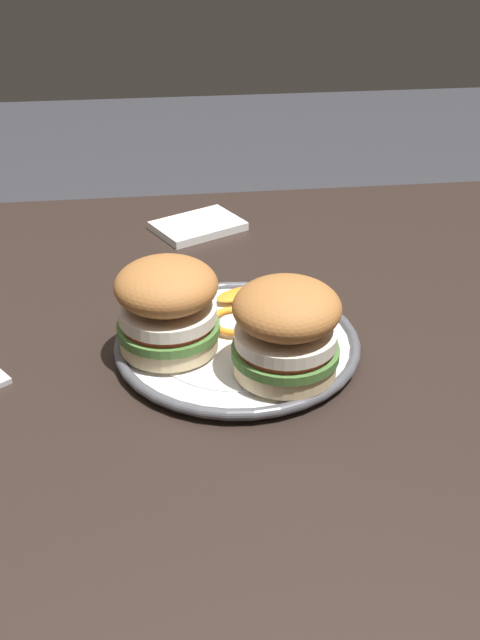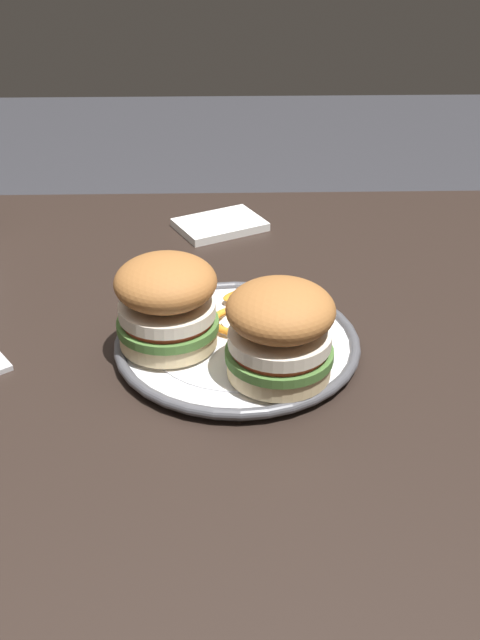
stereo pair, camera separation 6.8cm
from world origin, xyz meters
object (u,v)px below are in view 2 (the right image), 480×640
at_px(dining_table, 237,404).
at_px(dinner_plate, 240,344).
at_px(sandwich_half_right, 167,302).
at_px(sandwich_half_left, 280,330).

relative_size(dining_table, dinner_plate, 4.24).
xyz_separation_m(dining_table, sandwich_half_right, (0.07, 0.05, 0.17)).
bearing_deg(sandwich_half_right, dining_table, -147.48).
height_order(dining_table, sandwich_half_left, sandwich_half_left).
relative_size(dining_table, sandwich_half_right, 8.21).
xyz_separation_m(dinner_plate, sandwich_half_right, (0.08, 0.01, 0.06)).
bearing_deg(sandwich_half_left, dinner_plate, -61.08).
distance_m(dinner_plate, sandwich_half_right, 0.10).
xyz_separation_m(dining_table, dinner_plate, (-0.00, 0.04, 0.11)).
height_order(dinner_plate, sandwich_half_left, sandwich_half_left).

